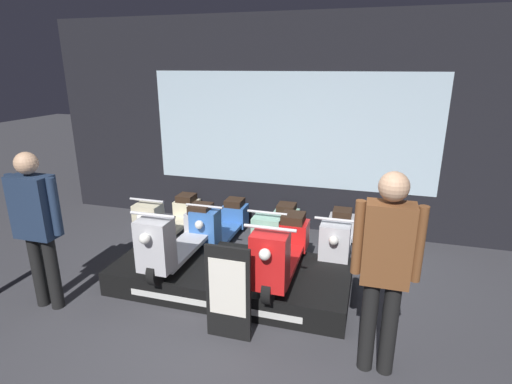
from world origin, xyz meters
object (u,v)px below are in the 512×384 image
scooter_display_left (180,237)px  person_left_browsing (36,220)px  price_sign_board (228,293)px  scooter_backrow_3 (338,238)px  person_right_browsing (386,263)px  scooter_backrow_0 (169,219)px  scooter_backrow_1 (221,225)px  scooter_backrow_2 (277,231)px  scooter_display_right (282,250)px

scooter_display_left → person_left_browsing: (-1.14, -0.86, 0.41)m
price_sign_board → person_left_browsing: bearing=-178.9°
scooter_backrow_3 → person_right_browsing: (0.50, -1.96, 0.71)m
scooter_display_left → scooter_backrow_0: size_ratio=1.00×
person_left_browsing → person_right_browsing: bearing=0.0°
scooter_backrow_0 → price_sign_board: size_ratio=1.64×
scooter_backrow_1 → price_sign_board: bearing=-66.9°
scooter_backrow_2 → person_right_browsing: 2.48m
scooter_backrow_1 → scooter_backrow_3: same height
scooter_display_right → price_sign_board: scooter_display_right is taller
scooter_backrow_0 → scooter_backrow_2: 1.65m
scooter_display_right → scooter_backrow_3: scooter_display_right is taller
scooter_display_left → scooter_backrow_1: bearing=86.2°
scooter_display_right → price_sign_board: bearing=-111.2°
scooter_backrow_0 → scooter_backrow_1: 0.83m
scooter_backrow_0 → person_right_browsing: person_right_browsing is taller
scooter_backrow_1 → person_left_browsing: bearing=-121.7°
scooter_backrow_0 → price_sign_board: price_sign_board is taller
scooter_backrow_2 → person_right_browsing: bearing=-55.9°
scooter_backrow_3 → person_right_browsing: person_right_browsing is taller
scooter_display_left → price_sign_board: scooter_display_left is taller
scooter_backrow_0 → scooter_backrow_1: bearing=0.0°
scooter_backrow_2 → scooter_backrow_3: bearing=0.0°
scooter_backrow_0 → person_right_browsing: size_ratio=0.89×
scooter_backrow_0 → person_right_browsing: (2.98, -1.96, 0.71)m
scooter_backrow_2 → price_sign_board: 1.93m
scooter_backrow_2 → scooter_backrow_0: bearing=180.0°
scooter_display_right → scooter_backrow_0: 2.27m
person_right_browsing → scooter_backrow_3: bearing=104.4°
scooter_display_right → scooter_backrow_1: size_ratio=1.00×
scooter_display_left → scooter_display_right: size_ratio=1.00×
scooter_backrow_2 → person_left_browsing: bearing=-136.1°
scooter_backrow_0 → scooter_backrow_2: bearing=0.0°
scooter_display_left → scooter_backrow_3: 2.07m
scooter_display_right → person_left_browsing: person_left_browsing is taller
person_right_browsing → price_sign_board: person_right_browsing is taller
scooter_display_right → scooter_backrow_3: 1.24m
scooter_display_left → scooter_display_right: 1.21m
scooter_display_left → person_left_browsing: bearing=-142.8°
scooter_backrow_1 → scooter_backrow_0: bearing=180.0°
scooter_display_left → scooter_backrow_2: size_ratio=1.00×
price_sign_board → scooter_backrow_2: bearing=89.8°
scooter_backrow_0 → person_right_browsing: 3.64m
person_left_browsing → price_sign_board: person_left_browsing is taller
scooter_backrow_2 → price_sign_board: bearing=-90.2°
scooter_backrow_2 → scooter_backrow_3: 0.83m
scooter_backrow_0 → scooter_backrow_3: same height
scooter_backrow_0 → person_left_browsing: size_ratio=0.92×
scooter_backrow_2 → price_sign_board: size_ratio=1.64×
price_sign_board → scooter_backrow_0: bearing=130.6°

